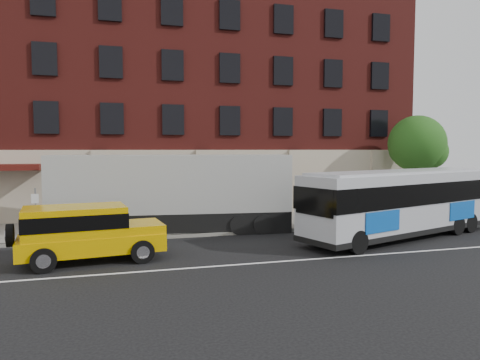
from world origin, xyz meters
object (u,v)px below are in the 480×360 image
object	(u,v)px
sign_pole	(36,212)
city_bus	(404,201)
yellow_suv	(85,230)
shipping_container	(172,194)
street_tree	(418,146)

from	to	relation	value
sign_pole	city_bus	bearing A→B (deg)	-10.05
yellow_suv	shipping_container	bearing A→B (deg)	52.02
yellow_suv	sign_pole	bearing A→B (deg)	121.70
street_tree	yellow_suv	bearing A→B (deg)	-160.46
sign_pole	shipping_container	distance (m)	6.27
street_tree	yellow_suv	size ratio (longest dim) A/B	1.11
street_tree	city_bus	world-z (taller)	street_tree
city_bus	shipping_container	size ratio (longest dim) A/B	0.99
street_tree	shipping_container	world-z (taller)	street_tree
street_tree	yellow_suv	xyz separation A→B (m)	(-19.77, -7.01, -3.21)
yellow_suv	street_tree	bearing A→B (deg)	19.54
sign_pole	shipping_container	xyz separation A→B (m)	(6.12, 1.26, 0.48)
sign_pole	street_tree	distance (m)	22.49
street_tree	shipping_container	distance (m)	16.24
shipping_container	street_tree	bearing A→B (deg)	7.45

